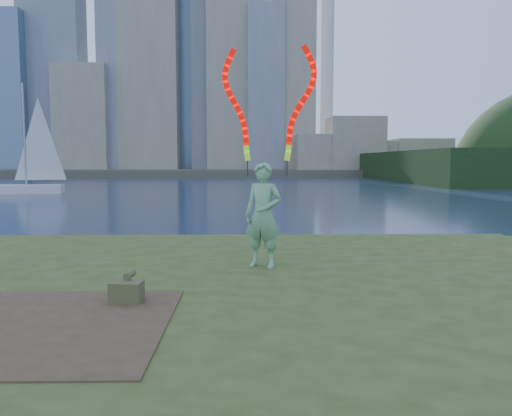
{
  "coord_description": "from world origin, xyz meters",
  "views": [
    {
      "loc": [
        0.32,
        -8.87,
        2.71
      ],
      "look_at": [
        0.51,
        1.0,
        1.78
      ],
      "focal_mm": 35.0,
      "sensor_mm": 36.0,
      "label": 1
    }
  ],
  "objects": [
    {
      "name": "ground",
      "position": [
        0.0,
        0.0,
        0.0
      ],
      "size": [
        320.0,
        320.0,
        0.0
      ],
      "primitive_type": "plane",
      "color": "#18253D",
      "rests_on": "ground"
    },
    {
      "name": "grassy_knoll",
      "position": [
        0.0,
        -2.3,
        0.34
      ],
      "size": [
        20.0,
        18.0,
        0.8
      ],
      "color": "#374619",
      "rests_on": "ground"
    },
    {
      "name": "dirt_patch",
      "position": [
        -2.2,
        -3.2,
        0.81
      ],
      "size": [
        3.2,
        3.0,
        0.02
      ],
      "primitive_type": "cube",
      "color": "#47331E",
      "rests_on": "grassy_knoll"
    },
    {
      "name": "far_shore",
      "position": [
        0.0,
        95.0,
        0.6
      ],
      "size": [
        320.0,
        40.0,
        1.2
      ],
      "primitive_type": "cube",
      "color": "#464133",
      "rests_on": "ground"
    },
    {
      "name": "woman_with_ribbons",
      "position": [
        0.64,
        0.05,
        2.19
      ],
      "size": [
        2.0,
        0.87,
        4.24
      ],
      "rotation": [
        0.0,
        0.0,
        -0.39
      ],
      "color": "#12721E",
      "rests_on": "grassy_knoll"
    },
    {
      "name": "canvas_bag",
      "position": [
        -1.29,
        -2.28,
        0.96
      ],
      "size": [
        0.44,
        0.5,
        0.4
      ],
      "rotation": [
        0.0,
        0.0,
        -0.09
      ],
      "color": "#3E4326",
      "rests_on": "grassy_knoll"
    },
    {
      "name": "sailboat",
      "position": [
        -17.72,
        33.09,
        1.57
      ],
      "size": [
        6.1,
        2.8,
        9.15
      ],
      "rotation": [
        0.0,
        0.0,
        0.18
      ],
      "color": "silver",
      "rests_on": "ground"
    }
  ]
}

